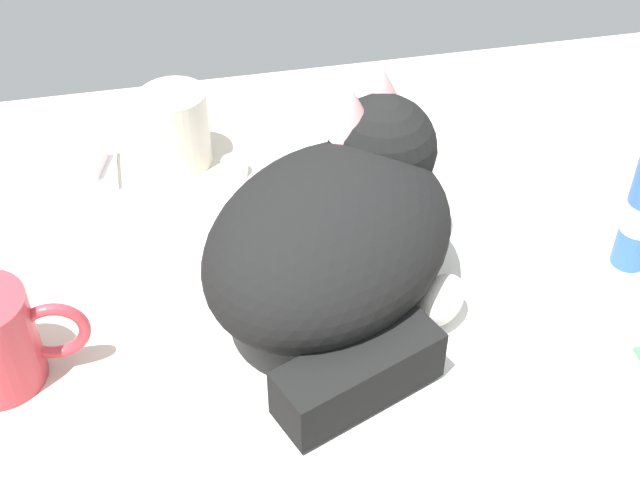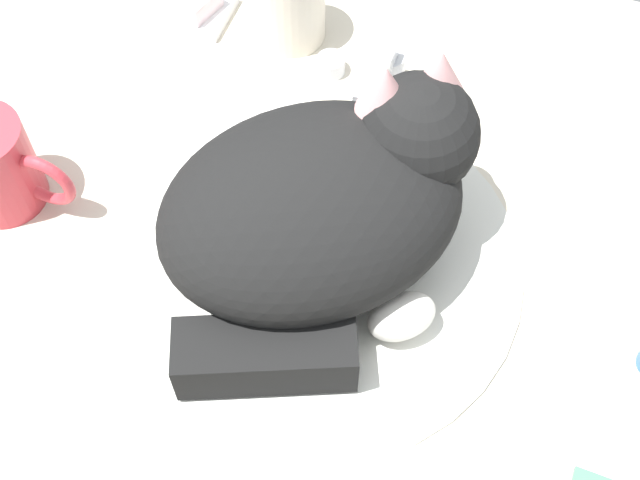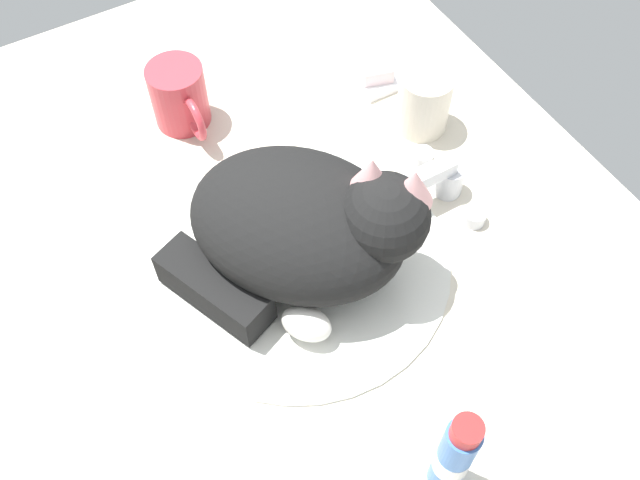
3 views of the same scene
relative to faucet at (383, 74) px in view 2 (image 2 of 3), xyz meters
The scene contains 6 objects.
ground_plane 20.76cm from the faucet, 90.00° to the right, with size 110.00×82.50×3.00cm, color beige.
sink_basin 20.46cm from the faucet, 90.00° to the right, with size 35.64×35.64×0.83cm, color silver.
faucet is the anchor object (origin of this frame).
cat 20.49cm from the faucet, 86.97° to the right, with size 30.45×30.20×17.14cm.
rinse_cup 12.04cm from the faucet, 157.22° to the left, with size 6.95×6.95×8.53cm.
soap_dish 22.69cm from the faucet, 169.69° to the left, with size 9.00×6.40×1.20cm, color white.
Camera 2 is at (12.95, -35.56, 63.21)cm, focal length 48.66 mm.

